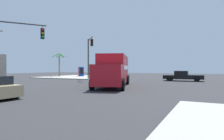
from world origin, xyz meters
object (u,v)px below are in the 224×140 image
traffic_light_primary (5,42)px  vending_machine_blue (81,71)px  delivery_truck (113,70)px  palm_tree_far (59,60)px  vending_machine_red (81,72)px  traffic_light_secondary (89,52)px  pickup_black (183,76)px

traffic_light_primary → vending_machine_blue: bearing=21.2°
vending_machine_blue → traffic_light_primary: bearing=-158.8°
delivery_truck → palm_tree_far: (13.48, 18.58, 1.86)m
delivery_truck → palm_tree_far: bearing=54.0°
traffic_light_primary → vending_machine_red: size_ratio=3.15×
delivery_truck → vending_machine_blue: bearing=43.2°
vending_machine_red → traffic_light_primary: bearing=-160.0°
vending_machine_red → vending_machine_blue: 1.42m
vending_machine_blue → palm_tree_far: (-3.24, 2.87, 2.36)m
vending_machine_red → vending_machine_blue: bearing=41.0°
traffic_light_primary → traffic_light_secondary: bearing=3.4°
palm_tree_far → traffic_light_secondary: bearing=-118.7°
pickup_black → palm_tree_far: (2.22, 23.69, 2.70)m
vending_machine_red → vending_machine_blue: same height
delivery_truck → traffic_light_secondary: 10.90m
vending_machine_blue → pickup_black: bearing=-104.7°
traffic_light_secondary → palm_tree_far: (6.04, 11.03, -0.68)m
palm_tree_far → traffic_light_primary: bearing=-149.3°
vending_machine_blue → palm_tree_far: palm_tree_far is taller
traffic_light_secondary → pickup_black: bearing=-73.2°
pickup_black → traffic_light_secondary: bearing=106.8°
delivery_truck → vending_machine_red: 21.53m
vending_machine_blue → delivery_truck: bearing=-136.8°
traffic_light_primary → vending_machine_red: 23.77m
traffic_light_primary → vending_machine_blue: 25.10m
traffic_light_secondary → vending_machine_red: traffic_light_secondary is taller
palm_tree_far → delivery_truck: bearing=-126.0°
vending_machine_blue → vending_machine_red: bearing=-139.0°
palm_tree_far → pickup_black: bearing=-95.4°
traffic_light_primary → delivery_truck: bearing=-45.8°
pickup_black → vending_machine_red: (4.39, 19.89, 0.34)m
delivery_truck → vending_machine_red: bearing=43.4°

